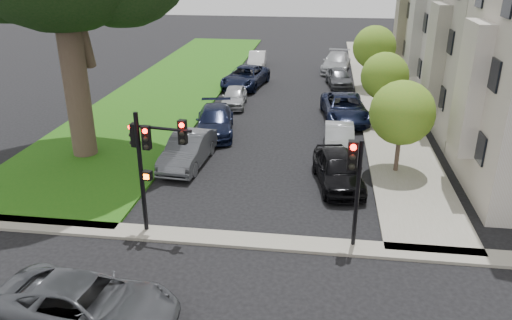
# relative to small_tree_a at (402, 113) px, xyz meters

# --- Properties ---
(ground) EXTENTS (140.00, 140.00, 0.00)m
(ground) POSITION_rel_small_tree_a_xyz_m (-6.20, -9.12, -2.98)
(ground) COLOR black
(ground) RESTS_ON ground
(grass_strip) EXTENTS (8.00, 44.00, 0.12)m
(grass_strip) POSITION_rel_small_tree_a_xyz_m (-15.20, 14.88, -2.92)
(grass_strip) COLOR #1C5711
(grass_strip) RESTS_ON ground
(sidewalk_right) EXTENTS (3.50, 44.00, 0.12)m
(sidewalk_right) POSITION_rel_small_tree_a_xyz_m (0.55, 14.88, -2.92)
(sidewalk_right) COLOR gray
(sidewalk_right) RESTS_ON ground
(sidewalk_cross) EXTENTS (60.00, 1.00, 0.12)m
(sidewalk_cross) POSITION_rel_small_tree_a_xyz_m (-6.20, -7.12, -2.92)
(sidewalk_cross) COLOR gray
(sidewalk_cross) RESTS_ON ground
(small_tree_a) EXTENTS (2.99, 2.99, 4.48)m
(small_tree_a) POSITION_rel_small_tree_a_xyz_m (0.00, 0.00, 0.00)
(small_tree_a) COLOR brown
(small_tree_a) RESTS_ON ground
(small_tree_b) EXTENTS (2.88, 2.88, 4.31)m
(small_tree_b) POSITION_rel_small_tree_a_xyz_m (-0.00, 7.80, -0.11)
(small_tree_b) COLOR brown
(small_tree_b) RESTS_ON ground
(small_tree_c) EXTENTS (3.20, 3.20, 4.80)m
(small_tree_c) POSITION_rel_small_tree_a_xyz_m (0.00, 15.77, 0.21)
(small_tree_c) COLOR brown
(small_tree_c) RESTS_ON ground
(traffic_signal_main) EXTENTS (2.31, 0.61, 4.72)m
(traffic_signal_main) POSITION_rel_small_tree_a_xyz_m (-9.63, -6.89, 0.27)
(traffic_signal_main) COLOR black
(traffic_signal_main) RESTS_ON ground
(traffic_signal_secondary) EXTENTS (0.51, 0.41, 4.08)m
(traffic_signal_secondary) POSITION_rel_small_tree_a_xyz_m (-2.44, -6.93, -0.14)
(traffic_signal_secondary) COLOR black
(traffic_signal_secondary) RESTS_ON ground
(car_cross_near) EXTENTS (5.48, 2.92, 1.47)m
(car_cross_near) POSITION_rel_small_tree_a_xyz_m (-9.90, -12.09, -2.25)
(car_cross_near) COLOR #3F4247
(car_cross_near) RESTS_ON ground
(car_parked_0) EXTENTS (2.66, 4.90, 1.58)m
(car_parked_0) POSITION_rel_small_tree_a_xyz_m (-2.79, -1.80, -2.19)
(car_parked_0) COLOR black
(car_parked_0) RESTS_ON ground
(car_parked_1) EXTENTS (1.55, 4.29, 1.41)m
(car_parked_1) POSITION_rel_small_tree_a_xyz_m (-2.68, 2.38, -2.28)
(car_parked_1) COLOR #999BA0
(car_parked_1) RESTS_ON ground
(car_parked_2) EXTENTS (3.21, 5.87, 1.56)m
(car_parked_2) POSITION_rel_small_tree_a_xyz_m (-2.23, 7.86, -2.20)
(car_parked_2) COLOR black
(car_parked_2) RESTS_ON ground
(car_parked_3) EXTENTS (2.29, 4.39, 1.43)m
(car_parked_3) POSITION_rel_small_tree_a_xyz_m (-2.45, 16.35, -2.27)
(car_parked_3) COLOR #3F4247
(car_parked_3) RESTS_ON ground
(car_parked_4) EXTENTS (2.86, 5.72, 1.60)m
(car_parked_4) POSITION_rel_small_tree_a_xyz_m (-2.60, 21.69, -2.18)
(car_parked_4) COLOR #999BA0
(car_parked_4) RESTS_ON ground
(car_parked_5) EXTENTS (1.98, 4.88, 1.58)m
(car_parked_5) POSITION_rel_small_tree_a_xyz_m (-10.08, -0.43, -2.19)
(car_parked_5) COLOR #3F4247
(car_parked_5) RESTS_ON ground
(car_parked_6) EXTENTS (2.96, 5.47, 1.51)m
(car_parked_6) POSITION_rel_small_tree_a_xyz_m (-9.75, 4.26, -2.23)
(car_parked_6) COLOR black
(car_parked_6) RESTS_ON ground
(car_parked_7) EXTENTS (1.85, 4.03, 1.34)m
(car_parked_7) POSITION_rel_small_tree_a_xyz_m (-9.62, 9.92, -2.31)
(car_parked_7) COLOR #999BA0
(car_parked_7) RESTS_ON ground
(car_parked_8) EXTENTS (3.53, 6.09, 1.59)m
(car_parked_8) POSITION_rel_small_tree_a_xyz_m (-9.66, 15.14, -2.19)
(car_parked_8) COLOR black
(car_parked_8) RESTS_ON ground
(car_parked_9) EXTENTS (1.75, 4.31, 1.39)m
(car_parked_9) POSITION_rel_small_tree_a_xyz_m (-9.72, 22.43, -2.29)
(car_parked_9) COLOR silver
(car_parked_9) RESTS_ON ground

